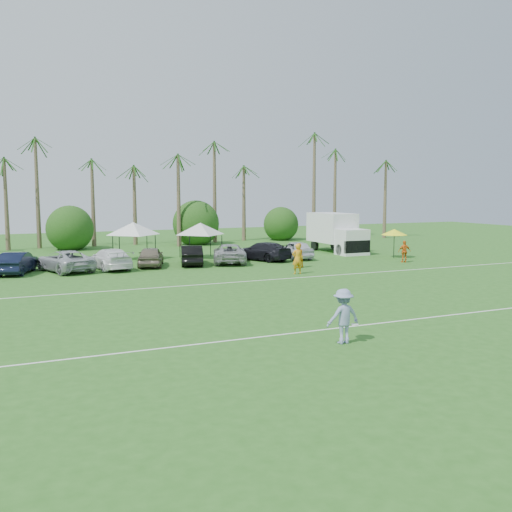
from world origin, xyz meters
name	(u,v)px	position (x,y,z in m)	size (l,w,h in m)	color
ground	(368,341)	(0.00, 0.00, 0.00)	(120.00, 120.00, 0.00)	#295F1C
field_lines	(271,301)	(0.00, 8.00, 0.01)	(80.00, 12.10, 0.01)	white
palm_tree_3	(42,137)	(-8.00, 38.00, 10.06)	(2.40, 2.40, 11.90)	brown
palm_tree_4	(90,167)	(-4.00, 38.00, 7.48)	(2.40, 2.40, 8.90)	brown
palm_tree_5	(133,158)	(0.00, 38.00, 8.35)	(2.40, 2.40, 9.90)	brown
palm_tree_6	(174,150)	(4.00, 38.00, 9.21)	(2.40, 2.40, 10.90)	brown
palm_tree_7	(213,143)	(8.00, 38.00, 10.06)	(2.40, 2.40, 11.90)	brown
palm_tree_8	(258,170)	(13.00, 38.00, 7.48)	(2.40, 2.40, 8.90)	brown
palm_tree_9	(301,162)	(18.00, 38.00, 8.35)	(2.40, 2.40, 9.90)	brown
palm_tree_10	(341,155)	(23.00, 38.00, 9.21)	(2.40, 2.40, 10.90)	brown
palm_tree_11	(371,149)	(27.00, 38.00, 10.06)	(2.40, 2.40, 11.90)	brown
bush_tree_1	(68,229)	(-6.00, 39.00, 1.80)	(4.00, 4.00, 4.00)	brown
bush_tree_2	(192,226)	(6.00, 39.00, 1.80)	(4.00, 4.00, 4.00)	brown
bush_tree_3	(280,223)	(16.00, 39.00, 1.80)	(4.00, 4.00, 4.00)	brown
sideline_player_a	(297,259)	(5.49, 15.48, 0.97)	(0.71, 0.47, 1.94)	orange
sideline_player_b	(298,255)	(6.98, 18.09, 0.85)	(0.83, 0.64, 1.70)	orange
sideline_player_c	(404,251)	(15.61, 17.47, 0.82)	(0.96, 0.40, 1.63)	orange
box_truck	(337,231)	(14.87, 25.69, 1.80)	(2.60, 6.54, 3.36)	white
canopy_tent_left	(133,222)	(-2.41, 27.36, 2.90)	(4.18, 4.18, 3.39)	black
canopy_tent_right	(200,223)	(2.61, 26.19, 2.80)	(4.04, 4.04, 3.27)	black
market_umbrella	(394,232)	(16.67, 20.09, 2.06)	(2.06, 2.06, 2.30)	black
frisbee_player	(343,316)	(-1.02, 0.07, 0.96)	(1.26, 0.74, 1.92)	#8794C0
parked_car_1	(17,263)	(-10.85, 22.98, 0.70)	(1.49, 4.28, 1.41)	black
parked_car_2	(65,261)	(-7.95, 22.76, 0.70)	(2.34, 5.07, 1.41)	#AEB1B6
parked_car_3	(110,259)	(-5.06, 22.68, 0.70)	(1.97, 4.86, 1.41)	white
parked_car_4	(151,256)	(-2.17, 22.98, 0.70)	(1.66, 4.14, 1.41)	gray
parked_car_5	(191,255)	(0.72, 22.66, 0.70)	(1.49, 4.28, 1.41)	black
parked_car_6	(229,253)	(3.61, 22.52, 0.70)	(2.34, 5.07, 1.41)	#A0A1A2
parked_car_7	(263,251)	(6.50, 22.95, 0.70)	(1.97, 4.86, 1.41)	black
parked_car_8	(296,250)	(9.39, 22.88, 0.70)	(1.66, 4.14, 1.41)	silver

